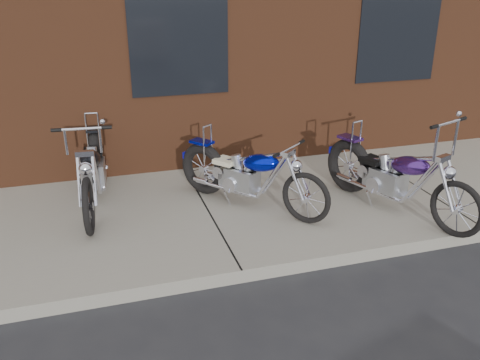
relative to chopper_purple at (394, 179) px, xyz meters
name	(u,v)px	position (x,y,z in m)	size (l,w,h in m)	color
ground	(242,283)	(-2.23, -0.83, -0.57)	(120.00, 120.00, 0.00)	#25252A
sidewalk	(208,215)	(-2.23, 0.67, -0.49)	(22.00, 3.00, 0.15)	gray
chopper_purple	(394,179)	(0.00, 0.00, 0.00)	(0.91, 2.21, 1.29)	black
chopper_blue	(248,177)	(-1.70, 0.64, -0.02)	(1.46, 1.80, 0.96)	black
chopper_third	(93,172)	(-3.57, 1.32, 0.01)	(0.57, 2.35, 1.19)	black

